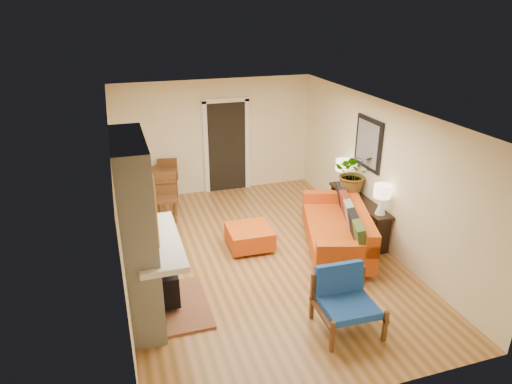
{
  "coord_description": "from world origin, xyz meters",
  "views": [
    {
      "loc": [
        -2.17,
        -6.61,
        4.13
      ],
      "look_at": [
        0.0,
        0.2,
        1.15
      ],
      "focal_mm": 32.0,
      "sensor_mm": 36.0,
      "label": 1
    }
  ],
  "objects_px": {
    "blue_chair": "(345,296)",
    "lamp_far": "(343,169)",
    "dining_table": "(163,180)",
    "console_table": "(359,205)",
    "houseplant": "(354,173)",
    "sofa": "(341,228)",
    "lamp_near": "(382,196)",
    "ottoman": "(249,236)"
  },
  "relations": [
    {
      "from": "ottoman",
      "to": "sofa",
      "type": "bearing_deg",
      "value": -17.61
    },
    {
      "from": "sofa",
      "to": "lamp_near",
      "type": "height_order",
      "value": "lamp_near"
    },
    {
      "from": "lamp_near",
      "to": "lamp_far",
      "type": "distance_m",
      "value": 1.43
    },
    {
      "from": "lamp_far",
      "to": "houseplant",
      "type": "bearing_deg",
      "value": -91.26
    },
    {
      "from": "lamp_far",
      "to": "dining_table",
      "type": "bearing_deg",
      "value": 154.12
    },
    {
      "from": "console_table",
      "to": "blue_chair",
      "type": "bearing_deg",
      "value": -123.01
    },
    {
      "from": "lamp_far",
      "to": "houseplant",
      "type": "xyz_separation_m",
      "value": [
        -0.01,
        -0.45,
        0.08
      ]
    },
    {
      "from": "blue_chair",
      "to": "dining_table",
      "type": "distance_m",
      "value": 5.06
    },
    {
      "from": "blue_chair",
      "to": "lamp_near",
      "type": "xyz_separation_m",
      "value": [
        1.53,
        1.65,
        0.61
      ]
    },
    {
      "from": "blue_chair",
      "to": "lamp_far",
      "type": "height_order",
      "value": "lamp_far"
    },
    {
      "from": "sofa",
      "to": "console_table",
      "type": "distance_m",
      "value": 0.73
    },
    {
      "from": "sofa",
      "to": "blue_chair",
      "type": "xyz_separation_m",
      "value": [
        -0.96,
        -1.95,
        0.06
      ]
    },
    {
      "from": "lamp_near",
      "to": "houseplant",
      "type": "bearing_deg",
      "value": 90.59
    },
    {
      "from": "sofa",
      "to": "houseplant",
      "type": "distance_m",
      "value": 1.15
    },
    {
      "from": "blue_chair",
      "to": "console_table",
      "type": "bearing_deg",
      "value": 56.99
    },
    {
      "from": "ottoman",
      "to": "blue_chair",
      "type": "relative_size",
      "value": 0.95
    },
    {
      "from": "ottoman",
      "to": "houseplant",
      "type": "bearing_deg",
      "value": 4.74
    },
    {
      "from": "sofa",
      "to": "blue_chair",
      "type": "relative_size",
      "value": 2.96
    },
    {
      "from": "blue_chair",
      "to": "lamp_far",
      "type": "relative_size",
      "value": 1.55
    },
    {
      "from": "dining_table",
      "to": "ottoman",
      "type": "bearing_deg",
      "value": -61.49
    },
    {
      "from": "lamp_near",
      "to": "blue_chair",
      "type": "bearing_deg",
      "value": -132.93
    },
    {
      "from": "lamp_far",
      "to": "houseplant",
      "type": "height_order",
      "value": "houseplant"
    },
    {
      "from": "lamp_near",
      "to": "sofa",
      "type": "bearing_deg",
      "value": 152.59
    },
    {
      "from": "ottoman",
      "to": "houseplant",
      "type": "distance_m",
      "value": 2.33
    },
    {
      "from": "console_table",
      "to": "lamp_near",
      "type": "bearing_deg",
      "value": -90.0
    },
    {
      "from": "houseplant",
      "to": "lamp_far",
      "type": "bearing_deg",
      "value": 88.74
    },
    {
      "from": "sofa",
      "to": "lamp_near",
      "type": "xyz_separation_m",
      "value": [
        0.58,
        -0.3,
        0.67
      ]
    },
    {
      "from": "houseplant",
      "to": "console_table",
      "type": "bearing_deg",
      "value": -87.8
    },
    {
      "from": "houseplant",
      "to": "dining_table",
      "type": "bearing_deg",
      "value": 148.12
    },
    {
      "from": "houseplant",
      "to": "lamp_near",
      "type": "bearing_deg",
      "value": -89.41
    },
    {
      "from": "lamp_far",
      "to": "houseplant",
      "type": "distance_m",
      "value": 0.46
    },
    {
      "from": "dining_table",
      "to": "lamp_near",
      "type": "height_order",
      "value": "lamp_near"
    },
    {
      "from": "ottoman",
      "to": "lamp_far",
      "type": "xyz_separation_m",
      "value": [
        2.14,
        0.63,
        0.84
      ]
    },
    {
      "from": "blue_chair",
      "to": "dining_table",
      "type": "xyz_separation_m",
      "value": [
        -1.84,
        4.71,
        0.17
      ]
    },
    {
      "from": "blue_chair",
      "to": "lamp_near",
      "type": "height_order",
      "value": "lamp_near"
    },
    {
      "from": "sofa",
      "to": "houseplant",
      "type": "bearing_deg",
      "value": 49.96
    },
    {
      "from": "blue_chair",
      "to": "dining_table",
      "type": "bearing_deg",
      "value": 111.32
    },
    {
      "from": "houseplant",
      "to": "ottoman",
      "type": "bearing_deg",
      "value": -175.26
    },
    {
      "from": "console_table",
      "to": "houseplant",
      "type": "xyz_separation_m",
      "value": [
        -0.01,
        0.26,
        0.57
      ]
    },
    {
      "from": "blue_chair",
      "to": "lamp_far",
      "type": "distance_m",
      "value": 3.49
    },
    {
      "from": "sofa",
      "to": "console_table",
      "type": "relative_size",
      "value": 1.34
    },
    {
      "from": "sofa",
      "to": "console_table",
      "type": "height_order",
      "value": "sofa"
    }
  ]
}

